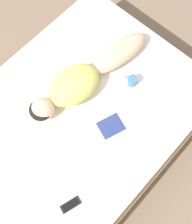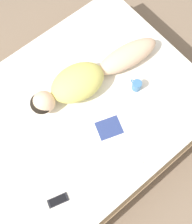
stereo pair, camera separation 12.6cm
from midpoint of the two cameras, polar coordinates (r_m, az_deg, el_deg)
name	(u,v)px [view 1 (the left image)]	position (r m, az deg, el deg)	size (l,w,h in m)	color
ground_plane	(79,131)	(3.10, -4.30, -3.56)	(12.00, 12.00, 0.00)	#7A6651
bed	(78,123)	(2.87, -4.64, -2.09)	(1.68, 2.23, 0.49)	tan
person	(84,78)	(2.66, -3.62, 6.12)	(0.41, 1.26, 0.22)	#DBB28E
open_magazine	(118,139)	(2.55, 2.70, -4.99)	(0.58, 0.44, 0.01)	white
coffee_mug	(132,81)	(2.71, 5.31, 5.65)	(0.11, 0.08, 0.09)	teal
cell_phone	(71,205)	(2.47, -6.19, -16.61)	(0.11, 0.17, 0.01)	black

